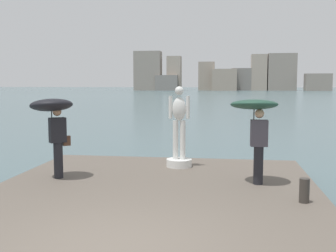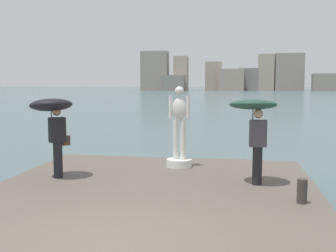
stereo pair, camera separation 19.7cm
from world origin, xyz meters
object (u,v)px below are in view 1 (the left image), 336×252
at_px(onlooker_left, 53,115).
at_px(onlooker_right, 256,116).
at_px(statue_white_figure, 179,137).
at_px(mooring_bollard, 304,190).

bearing_deg(onlooker_left, onlooker_right, 1.35).
height_order(statue_white_figure, onlooker_left, statue_white_figure).
bearing_deg(onlooker_right, onlooker_left, -178.65).
bearing_deg(onlooker_left, mooring_bollard, -12.85).
height_order(statue_white_figure, mooring_bollard, statue_white_figure).
distance_m(onlooker_left, mooring_bollard, 5.94).
distance_m(onlooker_left, onlooker_right, 4.78).
bearing_deg(mooring_bollard, onlooker_right, 121.70).
xyz_separation_m(onlooker_right, mooring_bollard, (0.86, -1.40, -1.32)).
relative_size(statue_white_figure, onlooker_right, 1.12).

